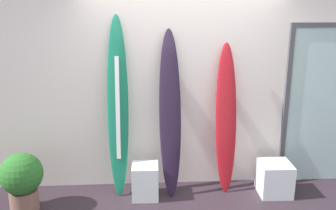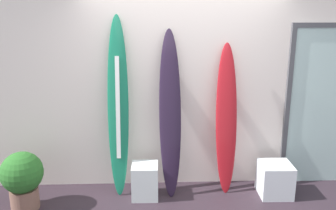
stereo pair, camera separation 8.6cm
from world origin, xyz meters
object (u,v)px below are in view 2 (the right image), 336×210
Objects in this scene: display_block_left at (145,181)px; glass_door at (326,104)px; surfboard_emerald at (118,109)px; surfboard_charcoal at (170,116)px; display_block_center at (275,179)px; potted_plant at (22,177)px; surfboard_crimson at (226,120)px.

glass_door is (2.35, 0.34, 0.88)m from display_block_left.
surfboard_emerald is 1.08× the size of surfboard_charcoal.
glass_door reaches higher than display_block_center.
surfboard_emerald is 1.35m from potted_plant.
surfboard_emerald is at bearing 176.16° from surfboard_charcoal.
surfboard_emerald is 3.17× the size of potted_plant.
surfboard_crimson is 2.69× the size of potted_plant.
surfboard_charcoal is 1.55m from display_block_center.
potted_plant is at bearing -171.39° from display_block_left.
potted_plant is at bearing -176.20° from display_block_center.
display_block_center is 0.59× the size of potted_plant.
surfboard_emerald is at bearing 151.54° from display_block_left.
potted_plant is at bearing -168.77° from surfboard_charcoal.
surfboard_emerald reaches higher than potted_plant.
display_block_center is at bearing -16.55° from surfboard_crimson.
surfboard_crimson reaches higher than display_block_center.
surfboard_crimson is at bearing -172.61° from glass_door.
surfboard_crimson is 1.27m from display_block_left.
glass_door is at bearing 8.30° from display_block_left.
glass_door is (1.33, 0.17, 0.15)m from surfboard_crimson.
display_block_left is 2.53m from glass_door.
surfboard_charcoal is 1.09× the size of surfboard_crimson.
surfboard_emerald is 2.68m from glass_door.
display_block_center is (1.63, -0.01, -0.01)m from display_block_left.
glass_door is (2.67, 0.17, -0.01)m from surfboard_emerald.
potted_plant reaches higher than display_block_left.
display_block_left is 1.63m from display_block_center.
display_block_left is (0.32, -0.17, -0.88)m from surfboard_emerald.
display_block_center is at bearing -5.37° from surfboard_emerald.
surfboard_charcoal is 4.79× the size of display_block_left.
surfboard_crimson is at bearing 163.45° from display_block_center.
glass_door reaches higher than surfboard_crimson.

